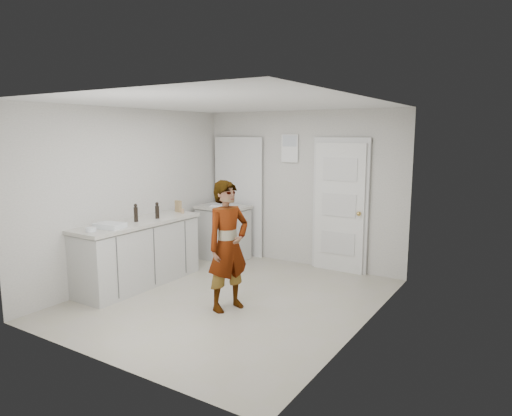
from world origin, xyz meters
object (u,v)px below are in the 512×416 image
Objects in this scene: person at (228,246)px; oil_cruet_a at (157,211)px; cake_mix_box at (178,206)px; baking_dish at (110,226)px; oil_cruet_b at (136,213)px; egg_bowl at (91,230)px; spice_jar at (183,211)px.

oil_cruet_a is (-1.51, 0.36, 0.24)m from person.
person reaches higher than oil_cruet_a.
cake_mix_box reaches higher than baking_dish.
oil_cruet_b is 1.97× the size of egg_bowl.
spice_jar is (-1.48, 0.87, 0.17)m from person.
oil_cruet_a is 0.35m from oil_cruet_b.
cake_mix_box is at bearing 91.83° from egg_bowl.
person is 3.97× the size of baking_dish.
oil_cruet_b is at bearing 90.20° from egg_bowl.
oil_cruet_b is at bearing 107.97° from person.
oil_cruet_a is 1.10m from egg_bowl.
cake_mix_box is at bearing 93.20° from baking_dish.
person reaches higher than oil_cruet_b.
baking_dish is at bearing -86.71° from oil_cruet_b.
spice_jar reaches higher than baking_dish.
person is 6.23× the size of oil_cruet_b.
spice_jar is at bearing 86.84° from oil_cruet_a.
oil_cruet_b is (-0.07, -0.34, 0.01)m from oil_cruet_a.
oil_cruet_a is at bearing -71.43° from cake_mix_box.
egg_bowl is at bearing 133.66° from person.
oil_cruet_a is at bearing 87.17° from baking_dish.
egg_bowl is at bearing -93.34° from spice_jar.
person is 1.57m from oil_cruet_a.
oil_cruet_b is at bearing 93.29° from baking_dish.
oil_cruet_a is 0.60× the size of baking_dish.
spice_jar is at bearing 83.57° from oil_cruet_b.
spice_jar reaches higher than egg_bowl.
oil_cruet_a reaches higher than baking_dish.
person is 6.64× the size of oil_cruet_a.
egg_bowl is (-0.07, -1.10, -0.09)m from oil_cruet_a.
egg_bowl is at bearing -89.80° from oil_cruet_b.
oil_cruet_a reaches higher than egg_bowl.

